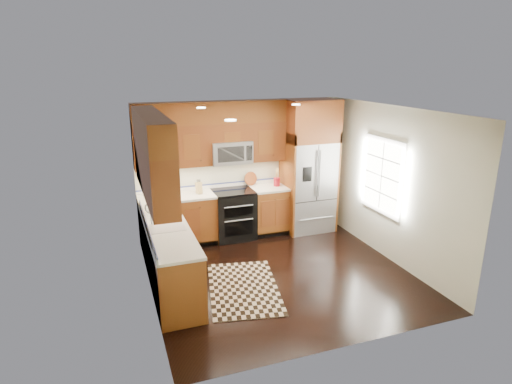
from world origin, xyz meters
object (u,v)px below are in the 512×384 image
object	(u,v)px
range	(234,215)
rug	(244,288)
refrigerator	(309,166)
utensil_crock	(277,180)
knife_block	(199,188)

from	to	relation	value
range	rug	xyz separation A→B (m)	(-0.43, -1.94, -0.46)
range	refrigerator	xyz separation A→B (m)	(1.55, -0.04, 0.83)
range	rug	bearing A→B (deg)	-102.64
utensil_crock	refrigerator	bearing A→B (deg)	-7.97
range	rug	world-z (taller)	range
range	utensil_crock	distance (m)	1.08
utensil_crock	rug	bearing A→B (deg)	-123.96
range	knife_block	world-z (taller)	knife_block
knife_block	rug	bearing A→B (deg)	-84.22
rug	utensil_crock	bearing A→B (deg)	67.12
range	knife_block	size ratio (longest dim) A/B	3.55
refrigerator	utensil_crock	distance (m)	0.69
range	refrigerator	world-z (taller)	refrigerator
range	utensil_crock	world-z (taller)	utensil_crock
rug	knife_block	distance (m)	2.28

